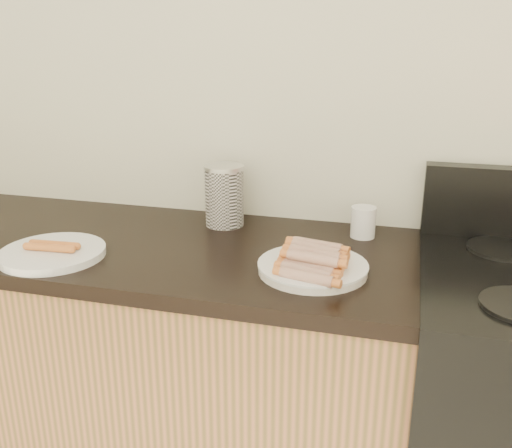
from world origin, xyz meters
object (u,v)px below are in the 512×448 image
(main_plate, at_px, (313,269))
(side_plate, at_px, (53,253))
(mug, at_px, (363,222))
(canister, at_px, (224,195))

(main_plate, bearing_deg, side_plate, -173.40)
(side_plate, bearing_deg, mug, 25.52)
(mug, bearing_deg, main_plate, -108.09)
(main_plate, distance_m, side_plate, 0.68)
(canister, distance_m, mug, 0.42)
(side_plate, bearing_deg, main_plate, 6.60)
(main_plate, xyz_separation_m, canister, (-0.32, 0.29, 0.08))
(main_plate, bearing_deg, canister, 138.14)
(main_plate, height_order, mug, mug)
(side_plate, xyz_separation_m, mug, (0.77, 0.37, 0.03))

